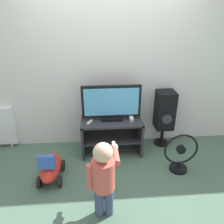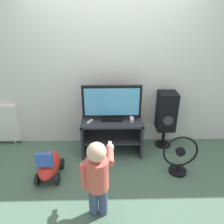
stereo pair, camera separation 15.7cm
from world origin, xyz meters
name	(u,v)px [view 1 (the left image)]	position (x,y,z in m)	size (l,w,h in m)	color
ground_plane	(113,159)	(0.00, 0.00, 0.00)	(16.00, 16.00, 0.00)	#4C6B56
wall_back	(110,64)	(0.00, 0.57, 1.30)	(10.00, 0.06, 2.60)	silver
tv_stand	(111,131)	(0.00, 0.24, 0.35)	(0.91, 0.49, 0.55)	#2D2D33
television	(111,103)	(0.00, 0.27, 0.80)	(0.86, 0.20, 0.52)	black
game_console	(131,118)	(0.29, 0.22, 0.57)	(0.05, 0.16, 0.05)	white
remote_primary	(90,122)	(-0.32, 0.17, 0.56)	(0.09, 0.13, 0.03)	white
child	(104,174)	(-0.17, -0.94, 0.53)	(0.34, 0.50, 0.90)	#3F4C72
speaker_tower	(165,111)	(0.85, 0.37, 0.59)	(0.28, 0.29, 0.92)	black
floor_fan	(180,155)	(0.89, -0.30, 0.25)	(0.47, 0.24, 0.57)	black
ride_on_toy	(51,167)	(-0.84, -0.33, 0.18)	(0.30, 0.57, 0.47)	red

